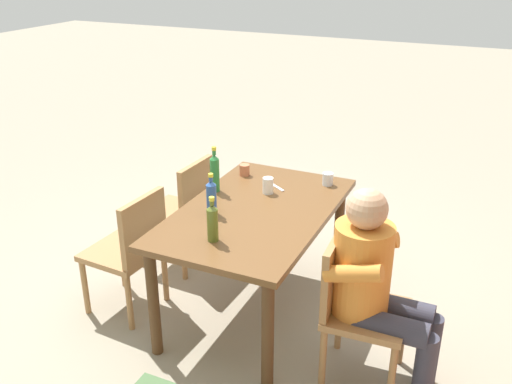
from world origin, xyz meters
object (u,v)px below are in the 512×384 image
chair_near_left (184,208)px  bottle_olive (212,222)px  bottle_blue (211,196)px  cup_glass (328,179)px  person_in_white_shirt (375,281)px  bottle_green (215,172)px  chair_near_right (131,247)px  cup_white (268,186)px  dining_table (256,223)px  cup_terracotta (245,170)px  table_knife (272,184)px  chair_far_right (353,302)px

chair_near_left → bottle_olive: size_ratio=3.21×
bottle_blue → cup_glass: (-0.74, 0.52, -0.07)m
bottle_olive → bottle_blue: 0.35m
person_in_white_shirt → bottle_green: bearing=-111.3°
bottle_green → chair_near_right: bearing=-37.5°
person_in_white_shirt → cup_white: (-0.60, -0.89, 0.17)m
chair_near_right → dining_table: bearing=114.2°
person_in_white_shirt → cup_terracotta: bearing=-124.9°
bottle_blue → cup_white: (-0.43, 0.19, -0.06)m
table_knife → bottle_green: bearing=-50.1°
cup_terracotta → chair_near_left: bearing=-69.7°
bottle_blue → bottle_olive: bearing=29.7°
chair_near_left → cup_white: size_ratio=7.86×
chair_far_right → bottle_blue: bearing=-99.7°
cup_terracotta → table_knife: size_ratio=0.39×
bottle_blue → table_knife: (-0.58, 0.16, -0.11)m
dining_table → cup_terracotta: (-0.49, -0.32, 0.14)m
table_knife → cup_terracotta: bearing=-107.0°
chair_near_right → bottle_olive: 0.81m
chair_near_left → bottle_blue: bearing=46.4°
bottle_blue → cup_white: bottle_blue is taller
cup_glass → cup_terracotta: bearing=-82.5°
person_in_white_shirt → cup_glass: (-0.90, -0.57, 0.16)m
dining_table → table_knife: bearing=-171.4°
person_in_white_shirt → bottle_green: (-0.48, -1.23, 0.25)m
cup_glass → cup_terracotta: (0.08, -0.61, -0.00)m
cup_glass → table_knife: cup_glass is taller
chair_near_right → cup_white: 0.99m
bottle_blue → cup_terracotta: 0.67m
chair_near_left → cup_white: cup_white is taller
cup_terracotta → table_knife: (0.08, 0.25, -0.04)m
chair_near_left → bottle_olive: (0.80, 0.70, 0.40)m
chair_far_right → chair_near_right: bearing=-90.0°
bottle_green → table_knife: size_ratio=1.52×
chair_near_right → person_in_white_shirt: bearing=90.2°
table_knife → chair_far_right: bearing=47.4°
cup_white → cup_terracotta: 0.36m
dining_table → bottle_green: size_ratio=4.61×
bottle_olive → bottle_green: bottle_green is taller
dining_table → bottle_olive: bottle_olive is taller
bottle_green → dining_table: bearing=68.2°
chair_near_left → bottle_green: bearing=64.5°
chair_near_left → cup_glass: 1.12m
dining_table → chair_far_right: (0.34, 0.75, -0.18)m
cup_white → cup_terracotta: cup_white is taller
dining_table → chair_near_right: 0.84m
dining_table → chair_far_right: size_ratio=1.69×
dining_table → person_in_white_shirt: (0.33, 0.86, -0.01)m
person_in_white_shirt → cup_white: bearing=-123.8°
chair_far_right → person_in_white_shirt: person_in_white_shirt is taller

